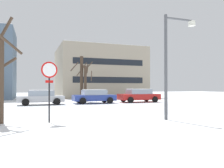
{
  "coord_description": "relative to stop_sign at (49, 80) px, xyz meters",
  "views": [
    {
      "loc": [
        -3.23,
        -12.3,
        1.63
      ],
      "look_at": [
        3.31,
        5.9,
        1.91
      ],
      "focal_mm": 36.0,
      "sensor_mm": 36.0,
      "label": 1
    }
  ],
  "objects": [
    {
      "name": "road_surface",
      "position": [
        2.45,
        5.41,
        -1.98
      ],
      "size": [
        80.0,
        9.87,
        0.0
      ],
      "color": "#B7BCC4",
      "rests_on": "ground"
    },
    {
      "name": "stop_sign",
      "position": [
        0.0,
        0.0,
        0.0
      ],
      "size": [
        0.75,
        0.16,
        2.83
      ],
      "color": "black",
      "rests_on": "ground"
    },
    {
      "name": "tree_far_right",
      "position": [
        4.65,
        14.67,
        0.78
      ],
      "size": [
        2.18,
        2.14,
        5.21
      ],
      "color": "#423326",
      "rests_on": "ground"
    },
    {
      "name": "parked_car_blue",
      "position": [
        5.22,
        11.24,
        -1.26
      ],
      "size": [
        4.29,
        2.07,
        1.42
      ],
      "color": "#283D93",
      "rests_on": "ground"
    },
    {
      "name": "building_far_right",
      "position": [
        10.12,
        26.59,
        2.13
      ],
      "size": [
        13.69,
        11.95,
        8.24
      ],
      "color": "#9E937F",
      "rests_on": "ground"
    },
    {
      "name": "parked_car_red",
      "position": [
        10.38,
        11.46,
        -1.24
      ],
      "size": [
        4.55,
        2.17,
        1.47
      ],
      "color": "red",
      "rests_on": "ground"
    },
    {
      "name": "tree_far_mid",
      "position": [
        5.02,
        14.22,
        0.21
      ],
      "size": [
        1.41,
        1.69,
        4.59
      ],
      "color": "#423326",
      "rests_on": "ground"
    },
    {
      "name": "street_lamp",
      "position": [
        5.95,
        -1.12,
        1.3
      ],
      "size": [
        1.87,
        0.36,
        5.31
      ],
      "color": "#4C4F54",
      "rests_on": "ground"
    },
    {
      "name": "ground_plane",
      "position": [
        2.45,
        1.48,
        -1.98
      ],
      "size": [
        120.0,
        120.0,
        0.0
      ],
      "primitive_type": "plane",
      "color": "white"
    },
    {
      "name": "parked_car_silver",
      "position": [
        0.06,
        11.17,
        -1.28
      ],
      "size": [
        4.19,
        2.04,
        1.37
      ],
      "color": "silver",
      "rests_on": "ground"
    }
  ]
}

